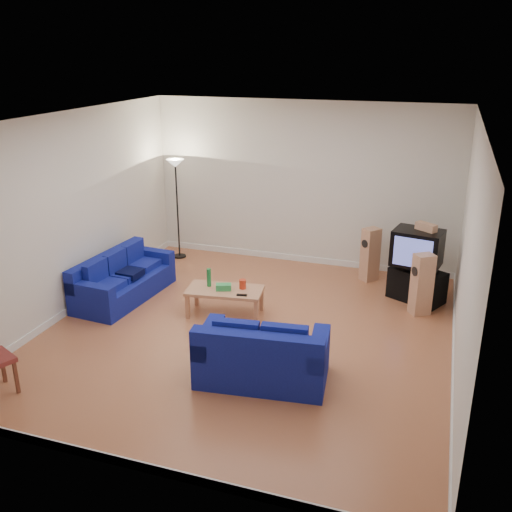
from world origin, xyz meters
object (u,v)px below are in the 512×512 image
(sofa_loveseat, at_px, (262,359))
(tv_stand, at_px, (417,285))
(sofa_three_seat, at_px, (122,282))
(television, at_px, (417,248))
(coffee_table, at_px, (225,292))

(sofa_loveseat, xyz_separation_m, tv_stand, (1.74, 3.27, -0.04))
(sofa_three_seat, height_order, sofa_loveseat, sofa_loveseat)
(tv_stand, xyz_separation_m, television, (-0.06, -0.00, 0.67))
(sofa_three_seat, bearing_deg, tv_stand, 111.60)
(coffee_table, relative_size, television, 1.46)
(tv_stand, distance_m, television, 0.68)
(sofa_loveseat, xyz_separation_m, coffee_table, (-1.18, 1.70, 0.07))
(sofa_loveseat, xyz_separation_m, television, (1.68, 3.26, 0.63))
(television, bearing_deg, sofa_loveseat, -106.47)
(sofa_loveseat, bearing_deg, sofa_three_seat, 143.71)
(television, bearing_deg, coffee_table, -140.56)
(sofa_loveseat, distance_m, tv_stand, 3.70)
(tv_stand, relative_size, television, 1.02)
(coffee_table, height_order, tv_stand, tv_stand)
(sofa_loveseat, bearing_deg, television, 55.94)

